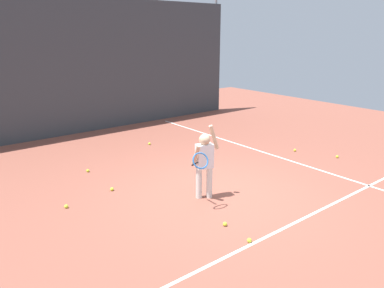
{
  "coord_description": "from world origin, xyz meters",
  "views": [
    {
      "loc": [
        -4.41,
        -4.72,
        2.91
      ],
      "look_at": [
        -0.19,
        0.61,
        0.85
      ],
      "focal_mm": 34.63,
      "sensor_mm": 36.0,
      "label": 1
    }
  ],
  "objects_px": {
    "tennis_ball_5": "(112,189)",
    "tennis_ball_6": "(337,157)",
    "tennis_player": "(204,160)",
    "tennis_ball_7": "(295,150)",
    "tennis_ball_1": "(66,206)",
    "tennis_ball_3": "(88,171)",
    "tennis_ball_2": "(249,240)",
    "tennis_ball_4": "(149,144)",
    "tennis_ball_0": "(225,224)"
  },
  "relations": [
    {
      "from": "tennis_player",
      "to": "tennis_ball_7",
      "type": "relative_size",
      "value": 20.46
    },
    {
      "from": "tennis_ball_0",
      "to": "tennis_ball_7",
      "type": "xyz_separation_m",
      "value": [
        4.0,
        1.66,
        0.0
      ]
    },
    {
      "from": "tennis_ball_0",
      "to": "tennis_ball_4",
      "type": "distance_m",
      "value": 4.66
    },
    {
      "from": "tennis_ball_0",
      "to": "tennis_ball_2",
      "type": "xyz_separation_m",
      "value": [
        -0.05,
        -0.56,
        0.0
      ]
    },
    {
      "from": "tennis_ball_4",
      "to": "tennis_ball_5",
      "type": "height_order",
      "value": "same"
    },
    {
      "from": "tennis_ball_5",
      "to": "tennis_ball_3",
      "type": "bearing_deg",
      "value": 87.98
    },
    {
      "from": "tennis_ball_2",
      "to": "tennis_ball_3",
      "type": "distance_m",
      "value": 4.17
    },
    {
      "from": "tennis_ball_1",
      "to": "tennis_ball_6",
      "type": "bearing_deg",
      "value": -13.26
    },
    {
      "from": "tennis_ball_1",
      "to": "tennis_ball_7",
      "type": "xyz_separation_m",
      "value": [
        5.72,
        -0.49,
        0.0
      ]
    },
    {
      "from": "tennis_player",
      "to": "tennis_ball_0",
      "type": "xyz_separation_m",
      "value": [
        -0.4,
        -0.99,
        -0.69
      ]
    },
    {
      "from": "tennis_ball_2",
      "to": "tennis_ball_3",
      "type": "xyz_separation_m",
      "value": [
        -0.68,
        4.11,
        0.0
      ]
    },
    {
      "from": "tennis_ball_3",
      "to": "tennis_ball_4",
      "type": "distance_m",
      "value": 2.31
    },
    {
      "from": "tennis_ball_2",
      "to": "tennis_ball_6",
      "type": "bearing_deg",
      "value": 16.06
    },
    {
      "from": "tennis_ball_5",
      "to": "tennis_ball_6",
      "type": "xyz_separation_m",
      "value": [
        5.15,
        -1.62,
        0.0
      ]
    },
    {
      "from": "tennis_ball_5",
      "to": "tennis_ball_6",
      "type": "distance_m",
      "value": 5.4
    },
    {
      "from": "tennis_ball_2",
      "to": "tennis_ball_5",
      "type": "bearing_deg",
      "value": 104.04
    },
    {
      "from": "tennis_player",
      "to": "tennis_ball_6",
      "type": "relative_size",
      "value": 20.46
    },
    {
      "from": "tennis_ball_0",
      "to": "tennis_ball_1",
      "type": "bearing_deg",
      "value": 128.76
    },
    {
      "from": "tennis_ball_2",
      "to": "tennis_ball_4",
      "type": "distance_m",
      "value": 5.21
    },
    {
      "from": "tennis_ball_4",
      "to": "tennis_ball_5",
      "type": "distance_m",
      "value": 3.03
    },
    {
      "from": "tennis_ball_1",
      "to": "tennis_ball_3",
      "type": "distance_m",
      "value": 1.72
    },
    {
      "from": "tennis_ball_6",
      "to": "tennis_ball_2",
      "type": "bearing_deg",
      "value": -163.94
    },
    {
      "from": "tennis_ball_3",
      "to": "tennis_ball_5",
      "type": "distance_m",
      "value": 1.23
    },
    {
      "from": "tennis_ball_6",
      "to": "tennis_player",
      "type": "bearing_deg",
      "value": 175.97
    },
    {
      "from": "tennis_ball_1",
      "to": "tennis_ball_7",
      "type": "bearing_deg",
      "value": -4.87
    },
    {
      "from": "tennis_ball_1",
      "to": "tennis_ball_2",
      "type": "distance_m",
      "value": 3.19
    },
    {
      "from": "tennis_ball_6",
      "to": "tennis_ball_0",
      "type": "bearing_deg",
      "value": -170.78
    },
    {
      "from": "tennis_ball_0",
      "to": "tennis_ball_2",
      "type": "bearing_deg",
      "value": -95.01
    },
    {
      "from": "tennis_player",
      "to": "tennis_ball_1",
      "type": "distance_m",
      "value": 2.52
    },
    {
      "from": "tennis_player",
      "to": "tennis_ball_2",
      "type": "relative_size",
      "value": 20.46
    },
    {
      "from": "tennis_ball_0",
      "to": "tennis_ball_1",
      "type": "height_order",
      "value": "same"
    },
    {
      "from": "tennis_ball_0",
      "to": "tennis_ball_3",
      "type": "relative_size",
      "value": 1.0
    },
    {
      "from": "tennis_player",
      "to": "tennis_ball_5",
      "type": "xyz_separation_m",
      "value": [
        -1.18,
        1.34,
        -0.69
      ]
    },
    {
      "from": "tennis_player",
      "to": "tennis_ball_3",
      "type": "xyz_separation_m",
      "value": [
        -1.13,
        2.56,
        -0.69
      ]
    },
    {
      "from": "tennis_ball_5",
      "to": "tennis_ball_7",
      "type": "height_order",
      "value": "same"
    },
    {
      "from": "tennis_ball_3",
      "to": "tennis_ball_0",
      "type": "bearing_deg",
      "value": -78.4
    },
    {
      "from": "tennis_ball_0",
      "to": "tennis_ball_4",
      "type": "bearing_deg",
      "value": 72.51
    },
    {
      "from": "tennis_ball_5",
      "to": "tennis_ball_6",
      "type": "bearing_deg",
      "value": -17.42
    },
    {
      "from": "tennis_ball_6",
      "to": "tennis_ball_7",
      "type": "bearing_deg",
      "value": 111.69
    },
    {
      "from": "tennis_ball_4",
      "to": "tennis_ball_7",
      "type": "height_order",
      "value": "same"
    },
    {
      "from": "tennis_player",
      "to": "tennis_ball_2",
      "type": "bearing_deg",
      "value": -92.2
    },
    {
      "from": "tennis_ball_6",
      "to": "tennis_ball_4",
      "type": "bearing_deg",
      "value": 128.56
    },
    {
      "from": "tennis_ball_0",
      "to": "tennis_ball_3",
      "type": "distance_m",
      "value": 3.62
    },
    {
      "from": "tennis_ball_4",
      "to": "tennis_ball_7",
      "type": "distance_m",
      "value": 3.81
    },
    {
      "from": "tennis_ball_5",
      "to": "tennis_ball_7",
      "type": "xyz_separation_m",
      "value": [
        4.77,
        -0.67,
        0.0
      ]
    },
    {
      "from": "tennis_ball_6",
      "to": "tennis_ball_7",
      "type": "distance_m",
      "value": 1.02
    },
    {
      "from": "tennis_ball_1",
      "to": "tennis_ball_5",
      "type": "distance_m",
      "value": 0.97
    },
    {
      "from": "tennis_ball_0",
      "to": "tennis_ball_3",
      "type": "height_order",
      "value": "same"
    },
    {
      "from": "tennis_ball_1",
      "to": "tennis_ball_4",
      "type": "height_order",
      "value": "same"
    },
    {
      "from": "tennis_ball_0",
      "to": "tennis_ball_4",
      "type": "xyz_separation_m",
      "value": [
        1.4,
        4.44,
        0.0
      ]
    }
  ]
}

